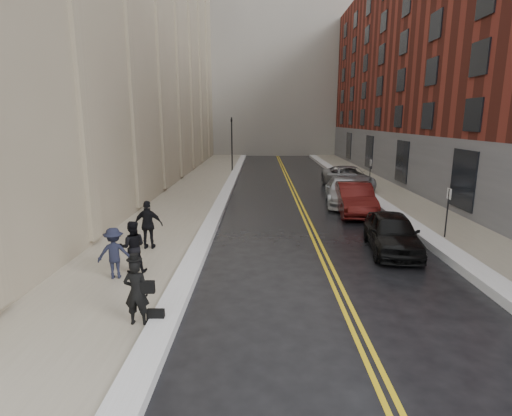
{
  "coord_description": "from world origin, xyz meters",
  "views": [
    {
      "loc": [
        0.15,
        -8.21,
        4.98
      ],
      "look_at": [
        -0.03,
        7.0,
        1.6
      ],
      "focal_mm": 28.0,
      "sensor_mm": 36.0,
      "label": 1
    }
  ],
  "objects_px": {
    "car_silver_far": "(348,178)",
    "pedestrian_b": "(114,253)",
    "car_black": "(392,233)",
    "car_maroon": "(354,199)",
    "pedestrian_main": "(136,292)",
    "pedestrian_c": "(148,225)",
    "car_silver_near": "(345,191)",
    "pedestrian_a": "(133,247)"
  },
  "relations": [
    {
      "from": "car_silver_near",
      "to": "car_maroon",
      "type": "bearing_deg",
      "value": -83.19
    },
    {
      "from": "pedestrian_b",
      "to": "car_silver_far",
      "type": "bearing_deg",
      "value": -133.63
    },
    {
      "from": "car_maroon",
      "to": "car_silver_near",
      "type": "distance_m",
      "value": 2.58
    },
    {
      "from": "pedestrian_a",
      "to": "car_black",
      "type": "bearing_deg",
      "value": -174.85
    },
    {
      "from": "car_silver_far",
      "to": "pedestrian_b",
      "type": "distance_m",
      "value": 20.49
    },
    {
      "from": "pedestrian_main",
      "to": "pedestrian_c",
      "type": "xyz_separation_m",
      "value": [
        -1.31,
        5.79,
        0.11
      ]
    },
    {
      "from": "car_black",
      "to": "car_silver_far",
      "type": "xyz_separation_m",
      "value": [
        1.32,
        14.24,
        0.07
      ]
    },
    {
      "from": "car_maroon",
      "to": "car_silver_far",
      "type": "relative_size",
      "value": 0.86
    },
    {
      "from": "car_silver_far",
      "to": "pedestrian_c",
      "type": "bearing_deg",
      "value": -131.92
    },
    {
      "from": "car_silver_near",
      "to": "car_silver_far",
      "type": "xyz_separation_m",
      "value": [
        1.32,
        5.35,
        0.02
      ]
    },
    {
      "from": "car_maroon",
      "to": "pedestrian_main",
      "type": "xyz_separation_m",
      "value": [
        -8.0,
        -12.31,
        0.14
      ]
    },
    {
      "from": "car_silver_near",
      "to": "pedestrian_b",
      "type": "bearing_deg",
      "value": -121.71
    },
    {
      "from": "car_maroon",
      "to": "pedestrian_main",
      "type": "bearing_deg",
      "value": -119.23
    },
    {
      "from": "car_silver_far",
      "to": "car_black",
      "type": "bearing_deg",
      "value": -100.86
    },
    {
      "from": "car_maroon",
      "to": "pedestrian_c",
      "type": "distance_m",
      "value": 11.37
    },
    {
      "from": "car_black",
      "to": "pedestrian_b",
      "type": "distance_m",
      "value": 10.07
    },
    {
      "from": "car_silver_far",
      "to": "pedestrian_main",
      "type": "distance_m",
      "value": 22.28
    },
    {
      "from": "pedestrian_main",
      "to": "pedestrian_c",
      "type": "distance_m",
      "value": 5.94
    },
    {
      "from": "car_black",
      "to": "car_silver_near",
      "type": "bearing_deg",
      "value": 96.54
    },
    {
      "from": "pedestrian_c",
      "to": "car_black",
      "type": "bearing_deg",
      "value": -179.9
    },
    {
      "from": "car_black",
      "to": "pedestrian_c",
      "type": "xyz_separation_m",
      "value": [
        -9.31,
        -0.21,
        0.33
      ]
    },
    {
      "from": "car_black",
      "to": "pedestrian_c",
      "type": "height_order",
      "value": "pedestrian_c"
    },
    {
      "from": "car_silver_near",
      "to": "pedestrian_b",
      "type": "distance_m",
      "value": 15.36
    },
    {
      "from": "car_black",
      "to": "pedestrian_a",
      "type": "relative_size",
      "value": 2.57
    },
    {
      "from": "car_silver_near",
      "to": "pedestrian_main",
      "type": "xyz_separation_m",
      "value": [
        -8.0,
        -14.89,
        0.18
      ]
    },
    {
      "from": "car_silver_near",
      "to": "pedestrian_b",
      "type": "relative_size",
      "value": 3.4
    },
    {
      "from": "car_black",
      "to": "car_maroon",
      "type": "xyz_separation_m",
      "value": [
        0.0,
        6.31,
        0.08
      ]
    },
    {
      "from": "car_silver_far",
      "to": "pedestrian_c",
      "type": "distance_m",
      "value": 17.94
    },
    {
      "from": "car_maroon",
      "to": "pedestrian_main",
      "type": "relative_size",
      "value": 3.07
    },
    {
      "from": "car_silver_far",
      "to": "pedestrian_b",
      "type": "xyz_separation_m",
      "value": [
        -10.88,
        -17.37,
        0.14
      ]
    },
    {
      "from": "pedestrian_b",
      "to": "pedestrian_a",
      "type": "bearing_deg",
      "value": -143.22
    },
    {
      "from": "car_maroon",
      "to": "pedestrian_b",
      "type": "bearing_deg",
      "value": -131.59
    },
    {
      "from": "car_silver_far",
      "to": "pedestrian_c",
      "type": "xyz_separation_m",
      "value": [
        -10.63,
        -14.45,
        0.26
      ]
    },
    {
      "from": "pedestrian_main",
      "to": "car_silver_near",
      "type": "bearing_deg",
      "value": -117.98
    },
    {
      "from": "car_silver_far",
      "to": "pedestrian_b",
      "type": "relative_size",
      "value": 3.65
    },
    {
      "from": "pedestrian_a",
      "to": "pedestrian_c",
      "type": "height_order",
      "value": "pedestrian_c"
    },
    {
      "from": "pedestrian_a",
      "to": "pedestrian_c",
      "type": "relative_size",
      "value": 0.92
    },
    {
      "from": "car_black",
      "to": "car_silver_far",
      "type": "bearing_deg",
      "value": 91.27
    },
    {
      "from": "car_maroon",
      "to": "car_silver_far",
      "type": "distance_m",
      "value": 8.03
    },
    {
      "from": "pedestrian_main",
      "to": "car_maroon",
      "type": "bearing_deg",
      "value": -122.74
    },
    {
      "from": "car_black",
      "to": "car_silver_far",
      "type": "distance_m",
      "value": 14.3
    },
    {
      "from": "pedestrian_c",
      "to": "pedestrian_main",
      "type": "bearing_deg",
      "value": 101.56
    }
  ]
}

